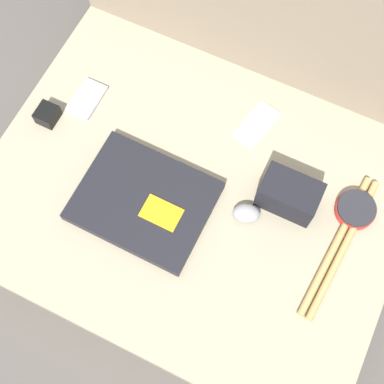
# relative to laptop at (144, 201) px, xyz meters

# --- Properties ---
(ground_plane) EXTENTS (8.00, 8.00, 0.00)m
(ground_plane) POSITION_rel_laptop_xyz_m (0.09, 0.07, -0.14)
(ground_plane) COLOR #4C4742
(couch_seat) EXTENTS (0.99, 0.76, 0.12)m
(couch_seat) POSITION_rel_laptop_xyz_m (0.09, 0.07, -0.08)
(couch_seat) COLOR gray
(couch_seat) RESTS_ON ground_plane
(couch_backrest) EXTENTS (0.99, 0.20, 0.51)m
(couch_backrest) POSITION_rel_laptop_xyz_m (0.09, 0.55, 0.12)
(couch_backrest) COLOR #7F705B
(couch_backrest) RESTS_ON ground_plane
(laptop) EXTENTS (0.31, 0.25, 0.03)m
(laptop) POSITION_rel_laptop_xyz_m (0.00, 0.00, 0.00)
(laptop) COLOR black
(laptop) RESTS_ON couch_seat
(computer_mouse) EXTENTS (0.08, 0.07, 0.04)m
(computer_mouse) POSITION_rel_laptop_xyz_m (0.23, 0.08, 0.00)
(computer_mouse) COLOR gray
(computer_mouse) RESTS_ON couch_seat
(speaker_puck) EXTENTS (0.09, 0.09, 0.03)m
(speaker_puck) POSITION_rel_laptop_xyz_m (0.46, 0.20, -0.00)
(speaker_puck) COLOR red
(speaker_puck) RESTS_ON couch_seat
(phone_silver) EXTENTS (0.09, 0.13, 0.01)m
(phone_silver) POSITION_rel_laptop_xyz_m (0.16, 0.31, -0.01)
(phone_silver) COLOR silver
(phone_silver) RESTS_ON couch_seat
(phone_black) EXTENTS (0.06, 0.11, 0.01)m
(phone_black) POSITION_rel_laptop_xyz_m (-0.26, 0.19, -0.01)
(phone_black) COLOR #B7B7BC
(phone_black) RESTS_ON couch_seat
(camera_pouch) EXTENTS (0.14, 0.08, 0.09)m
(camera_pouch) POSITION_rel_laptop_xyz_m (0.30, 0.15, 0.03)
(camera_pouch) COLOR black
(camera_pouch) RESTS_ON couch_seat
(charger_brick) EXTENTS (0.05, 0.05, 0.04)m
(charger_brick) POSITION_rel_laptop_xyz_m (-0.32, 0.10, 0.00)
(charger_brick) COLOR black
(charger_brick) RESTS_ON couch_seat
(drumstick_pair) EXTENTS (0.07, 0.37, 0.02)m
(drumstick_pair) POSITION_rel_laptop_xyz_m (0.45, 0.10, -0.01)
(drumstick_pair) COLOR tan
(drumstick_pair) RESTS_ON couch_seat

